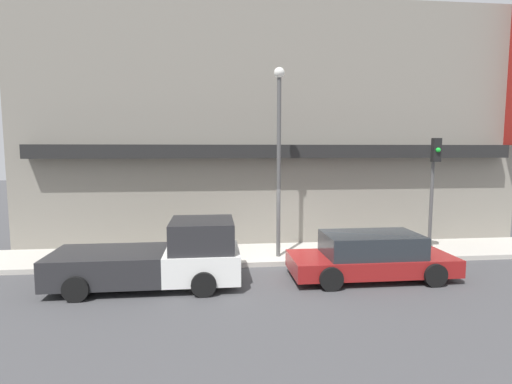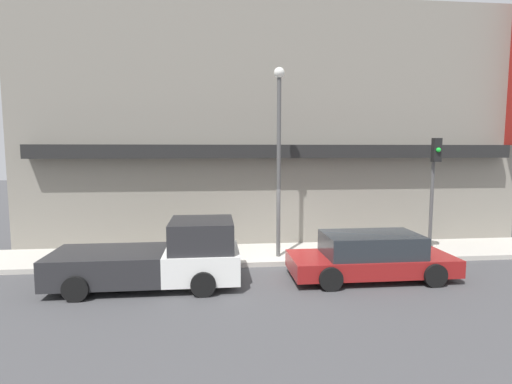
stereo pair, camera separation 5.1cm
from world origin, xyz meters
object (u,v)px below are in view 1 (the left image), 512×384
(street_lamp, at_px, (279,142))
(fire_hydrant, at_px, (181,249))
(parked_car, at_px, (371,256))
(pickup_truck, at_px, (160,258))
(traffic_light, at_px, (434,176))

(street_lamp, bearing_deg, fire_hydrant, -179.16)
(parked_car, bearing_deg, pickup_truck, 177.77)
(parked_car, bearing_deg, fire_hydrant, 158.01)
(pickup_truck, relative_size, street_lamp, 0.81)
(traffic_light, bearing_deg, street_lamp, 176.26)
(fire_hydrant, bearing_deg, traffic_light, -1.99)
(pickup_truck, relative_size, parked_car, 1.07)
(parked_car, bearing_deg, traffic_light, 29.16)
(pickup_truck, distance_m, fire_hydrant, 2.12)
(street_lamp, height_order, traffic_light, street_lamp)
(parked_car, relative_size, fire_hydrant, 6.74)
(parked_car, distance_m, traffic_light, 4.08)
(pickup_truck, relative_size, fire_hydrant, 7.21)
(fire_hydrant, bearing_deg, parked_car, -19.77)
(parked_car, xyz_separation_m, traffic_light, (2.89, 1.76, 2.26))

